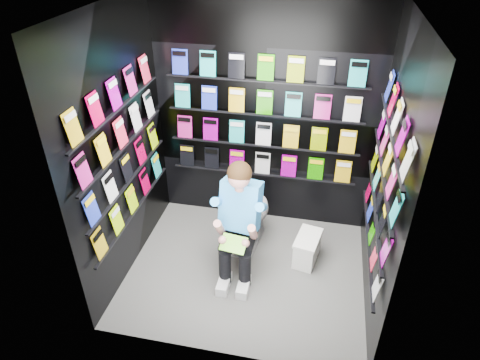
# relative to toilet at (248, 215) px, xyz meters

# --- Properties ---
(floor) EXTENTS (2.40, 2.40, 0.00)m
(floor) POSITION_rel_toilet_xyz_m (0.07, -0.47, -0.37)
(floor) COLOR #5B5B58
(floor) RESTS_ON ground
(ceiling) EXTENTS (2.40, 2.40, 0.00)m
(ceiling) POSITION_rel_toilet_xyz_m (0.07, -0.47, 2.23)
(ceiling) COLOR white
(ceiling) RESTS_ON floor
(wall_back) EXTENTS (2.40, 0.04, 2.60)m
(wall_back) POSITION_rel_toilet_xyz_m (0.07, 0.53, 0.93)
(wall_back) COLOR black
(wall_back) RESTS_ON floor
(wall_front) EXTENTS (2.40, 0.04, 2.60)m
(wall_front) POSITION_rel_toilet_xyz_m (0.07, -1.47, 0.93)
(wall_front) COLOR black
(wall_front) RESTS_ON floor
(wall_left) EXTENTS (0.04, 2.00, 2.60)m
(wall_left) POSITION_rel_toilet_xyz_m (-1.13, -0.47, 0.93)
(wall_left) COLOR black
(wall_left) RESTS_ON floor
(wall_right) EXTENTS (0.04, 2.00, 2.60)m
(wall_right) POSITION_rel_toilet_xyz_m (1.27, -0.47, 0.93)
(wall_right) COLOR black
(wall_right) RESTS_ON floor
(comics_back) EXTENTS (2.10, 0.06, 1.37)m
(comics_back) POSITION_rel_toilet_xyz_m (0.07, 0.50, 0.94)
(comics_back) COLOR #E32647
(comics_back) RESTS_ON wall_back
(comics_left) EXTENTS (0.06, 1.70, 1.37)m
(comics_left) POSITION_rel_toilet_xyz_m (-1.10, -0.47, 0.94)
(comics_left) COLOR #E32647
(comics_left) RESTS_ON wall_left
(comics_right) EXTENTS (0.06, 1.70, 1.37)m
(comics_right) POSITION_rel_toilet_xyz_m (1.24, -0.47, 0.94)
(comics_right) COLOR #E32647
(comics_right) RESTS_ON wall_right
(toilet) EXTENTS (0.52, 0.80, 0.73)m
(toilet) POSITION_rel_toilet_xyz_m (0.00, 0.00, 0.00)
(toilet) COLOR silver
(toilet) RESTS_ON floor
(longbox) EXTENTS (0.28, 0.42, 0.29)m
(longbox) POSITION_rel_toilet_xyz_m (0.67, -0.17, -0.22)
(longbox) COLOR white
(longbox) RESTS_ON floor
(longbox_lid) EXTENTS (0.30, 0.44, 0.03)m
(longbox_lid) POSITION_rel_toilet_xyz_m (0.67, -0.17, -0.07)
(longbox_lid) COLOR white
(longbox_lid) RESTS_ON longbox
(reader) EXTENTS (0.62, 0.82, 1.40)m
(reader) POSITION_rel_toilet_xyz_m (0.00, -0.38, 0.40)
(reader) COLOR #2D86D4
(reader) RESTS_ON toilet
(held_comic) EXTENTS (0.26, 0.17, 0.10)m
(held_comic) POSITION_rel_toilet_xyz_m (0.00, -0.73, 0.21)
(held_comic) COLOR #1AB759
(held_comic) RESTS_ON reader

